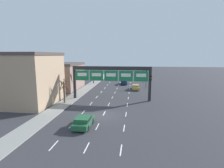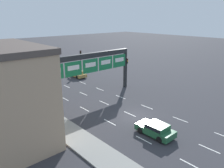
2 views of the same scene
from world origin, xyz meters
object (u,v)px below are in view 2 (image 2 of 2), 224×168
(traffic_light_near_gantry, at_px, (58,53))
(tree_bare_second, at_px, (51,102))
(car_green, at_px, (156,129))
(car_navy, at_px, (44,69))
(sign_gantry, at_px, (89,64))
(tree_bare_third, at_px, (29,87))
(car_gold, at_px, (77,73))
(traffic_light_mid_block, at_px, (127,67))
(traffic_light_far_end, at_px, (81,57))

(traffic_light_near_gantry, xyz_separation_m, tree_bare_second, (-15.37, -26.30, -0.81))
(car_green, xyz_separation_m, car_navy, (3.17, 32.08, 0.02))
(sign_gantry, relative_size, tree_bare_second, 3.65)
(car_navy, xyz_separation_m, tree_bare_third, (-9.72, -16.88, 2.14))
(car_navy, distance_m, traffic_light_near_gantry, 7.44)
(car_navy, bearing_deg, car_gold, -66.21)
(sign_gantry, distance_m, traffic_light_mid_block, 7.69)
(car_green, distance_m, traffic_light_far_end, 28.60)
(car_green, height_order, tree_bare_third, tree_bare_third)
(sign_gantry, height_order, car_navy, sign_gantry)
(traffic_light_mid_block, height_order, tree_bare_second, traffic_light_mid_block)
(car_gold, height_order, traffic_light_far_end, traffic_light_far_end)
(car_green, distance_m, car_navy, 32.24)
(tree_bare_third, bearing_deg, traffic_light_mid_block, -7.23)
(sign_gantry, relative_size, car_navy, 3.39)
(car_gold, xyz_separation_m, traffic_light_mid_block, (2.69, -11.19, 2.83))
(tree_bare_second, bearing_deg, traffic_light_near_gantry, 59.70)
(car_navy, bearing_deg, car_green, -95.64)
(sign_gantry, xyz_separation_m, traffic_light_near_gantry, (7.26, 22.58, -1.74))
(traffic_light_mid_block, xyz_separation_m, traffic_light_far_end, (0.05, 13.72, -0.17))
(traffic_light_near_gantry, bearing_deg, car_navy, -146.09)
(car_green, height_order, traffic_light_near_gantry, traffic_light_near_gantry)
(car_gold, xyz_separation_m, traffic_light_far_end, (2.75, 2.52, 2.66))
(sign_gantry, xyz_separation_m, car_green, (-1.71, -13.40, -4.29))
(sign_gantry, height_order, traffic_light_far_end, sign_gantry)
(sign_gantry, height_order, car_gold, sign_gantry)
(car_green, xyz_separation_m, traffic_light_far_end, (9.31, 26.91, 2.66))
(tree_bare_third, bearing_deg, sign_gantry, -12.30)
(car_navy, bearing_deg, traffic_light_near_gantry, 33.91)
(traffic_light_mid_block, distance_m, traffic_light_far_end, 13.72)
(car_gold, distance_m, tree_bare_third, 16.15)
(car_gold, bearing_deg, traffic_light_near_gantry, 78.25)
(car_gold, xyz_separation_m, car_navy, (-3.39, 7.69, 0.02))
(traffic_light_mid_block, bearing_deg, sign_gantry, 178.45)
(traffic_light_near_gantry, bearing_deg, tree_bare_third, -126.75)
(traffic_light_far_end, height_order, tree_bare_third, tree_bare_third)
(car_green, bearing_deg, tree_bare_third, 113.31)
(car_gold, relative_size, tree_bare_second, 1.09)
(car_gold, height_order, car_green, car_green)
(car_gold, bearing_deg, traffic_light_mid_block, -76.47)
(car_navy, bearing_deg, tree_bare_second, -113.13)
(traffic_light_far_end, bearing_deg, tree_bare_second, -132.36)
(sign_gantry, relative_size, car_green, 3.87)
(car_gold, distance_m, car_navy, 8.41)
(sign_gantry, bearing_deg, car_navy, 85.53)
(sign_gantry, height_order, traffic_light_mid_block, sign_gantry)
(traffic_light_mid_block, bearing_deg, car_navy, 107.86)
(car_gold, bearing_deg, car_navy, 113.79)
(traffic_light_near_gantry, distance_m, tree_bare_third, 25.94)
(traffic_light_mid_block, bearing_deg, tree_bare_third, 172.77)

